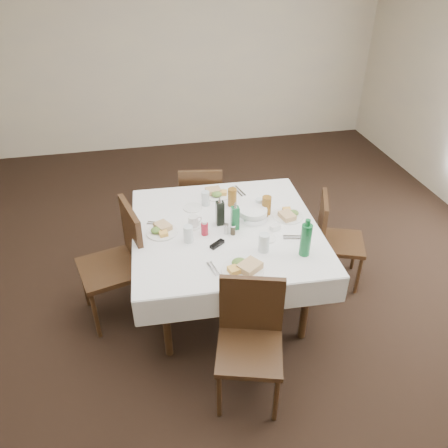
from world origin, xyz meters
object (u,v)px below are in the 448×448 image
dining_table (226,235)px  coffee_mug (194,222)px  green_bottle (306,239)px  bread_basket (253,214)px  chair_west (121,257)px  water_n (205,198)px  chair_north (201,200)px  oil_cruet_green (235,217)px  water_w (188,234)px  water_e (259,205)px  oil_cruet_dark (220,212)px  chair_south (250,333)px  ketchup_bottle (205,228)px  water_s (264,243)px  chair_east (332,235)px

dining_table → coffee_mug: size_ratio=11.05×
dining_table → green_bottle: green_bottle is taller
coffee_mug → bread_basket: bearing=2.3°
chair_west → green_bottle: (1.33, -0.51, 0.33)m
water_n → bread_basket: size_ratio=0.50×
chair_north → oil_cruet_green: 1.01m
chair_north → water_w: 1.12m
water_e → oil_cruet_green: 0.34m
water_e → water_w: 0.71m
oil_cruet_green → green_bottle: 0.60m
water_w → oil_cruet_dark: oil_cruet_dark is taller
green_bottle → bread_basket: bearing=113.7°
water_e → chair_south: bearing=-107.8°
water_w → green_bottle: green_bottle is taller
chair_north → water_e: size_ratio=7.86×
oil_cruet_green → ketchup_bottle: oil_cruet_green is taller
water_n → water_s: size_ratio=0.89×
dining_table → chair_north: size_ratio=1.75×
water_e → oil_cruet_dark: bearing=-159.3°
chair_west → oil_cruet_dark: oil_cruet_dark is taller
chair_east → chair_north: bearing=141.5°
dining_table → chair_south: size_ratio=1.70×
chair_west → ketchup_bottle: bearing=-9.5°
chair_north → water_w: (-0.26, -1.04, 0.33)m
dining_table → chair_east: 1.00m
dining_table → green_bottle: bearing=-43.1°
water_e → green_bottle: green_bottle is taller
oil_cruet_green → water_n: bearing=112.4°
chair_east → chair_west: chair_west is taller
water_n → water_e: (0.42, -0.18, -0.01)m
chair_north → chair_east: bearing=-38.5°
dining_table → oil_cruet_dark: oil_cruet_dark is taller
water_w → bread_basket: water_w is taller
ketchup_bottle → green_bottle: 0.78m
chair_south → water_w: (-0.29, 0.76, 0.32)m
water_s → bread_basket: size_ratio=0.57×
green_bottle → oil_cruet_dark: bearing=135.3°
chair_east → coffee_mug: coffee_mug is taller
chair_south → green_bottle: 0.77m
dining_table → water_w: 0.36m
oil_cruet_dark → chair_west: bearing=-179.6°
water_w → water_s: bearing=-23.8°
water_w → coffee_mug: water_w is taller
dining_table → bread_basket: size_ratio=6.05×
coffee_mug → green_bottle: (0.73, -0.52, 0.09)m
chair_east → green_bottle: 0.84m
chair_east → coffee_mug: size_ratio=6.14×
oil_cruet_dark → bread_basket: bearing=6.0°
chair_east → bread_basket: bearing=-179.9°
oil_cruet_dark → oil_cruet_green: oil_cruet_dark is taller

